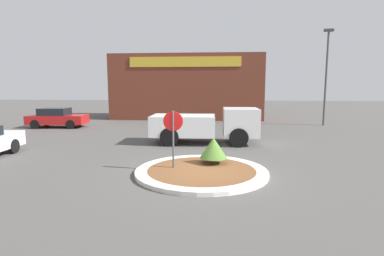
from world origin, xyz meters
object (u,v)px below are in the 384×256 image
at_px(parked_sedan_red, 57,118).
at_px(utility_truck, 207,125).
at_px(stop_sign, 173,130).
at_px(light_pole, 326,71).

bearing_deg(parked_sedan_red, utility_truck, -29.67).
relative_size(stop_sign, light_pole, 0.29).
xyz_separation_m(stop_sign, light_pole, (10.21, 14.35, 2.82)).
bearing_deg(stop_sign, light_pole, 54.57).
bearing_deg(utility_truck, stop_sign, -100.87).
bearing_deg(parked_sedan_red, light_pole, 4.18).
height_order(parked_sedan_red, light_pole, light_pole).
bearing_deg(light_pole, parked_sedan_red, -171.66).
relative_size(stop_sign, parked_sedan_red, 0.51).
height_order(stop_sign, utility_truck, stop_sign).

